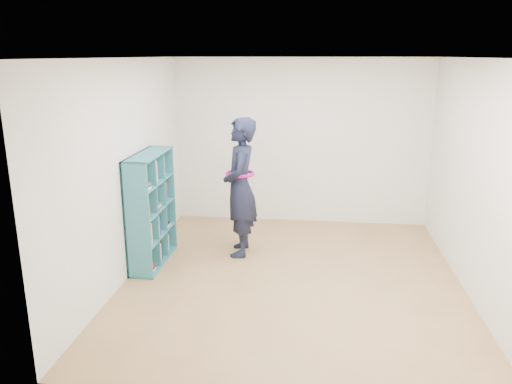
# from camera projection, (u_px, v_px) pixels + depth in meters

# --- Properties ---
(floor) EXTENTS (4.50, 4.50, 0.00)m
(floor) POSITION_uv_depth(u_px,v_px,m) (292.00, 279.00, 6.06)
(floor) COLOR #936A43
(floor) RESTS_ON ground
(ceiling) EXTENTS (4.50, 4.50, 0.00)m
(ceiling) POSITION_uv_depth(u_px,v_px,m) (297.00, 58.00, 5.37)
(ceiling) COLOR white
(ceiling) RESTS_ON wall_back
(wall_left) EXTENTS (0.02, 4.50, 2.60)m
(wall_left) POSITION_uv_depth(u_px,v_px,m) (127.00, 170.00, 5.95)
(wall_left) COLOR silver
(wall_left) RESTS_ON floor
(wall_right) EXTENTS (0.02, 4.50, 2.60)m
(wall_right) POSITION_uv_depth(u_px,v_px,m) (476.00, 180.00, 5.48)
(wall_right) COLOR silver
(wall_right) RESTS_ON floor
(wall_back) EXTENTS (4.00, 0.02, 2.60)m
(wall_back) POSITION_uv_depth(u_px,v_px,m) (301.00, 142.00, 7.87)
(wall_back) COLOR silver
(wall_back) RESTS_ON floor
(wall_front) EXTENTS (4.00, 0.02, 2.60)m
(wall_front) POSITION_uv_depth(u_px,v_px,m) (280.00, 248.00, 3.56)
(wall_front) COLOR silver
(wall_front) RESTS_ON floor
(bookshelf) EXTENTS (0.32, 1.09, 1.45)m
(bookshelf) POSITION_uv_depth(u_px,v_px,m) (149.00, 211.00, 6.38)
(bookshelf) COLOR #286C7D
(bookshelf) RESTS_ON floor
(person) EXTENTS (0.50, 0.71, 1.86)m
(person) POSITION_uv_depth(u_px,v_px,m) (240.00, 187.00, 6.62)
(person) COLOR black
(person) RESTS_ON floor
(smartphone) EXTENTS (0.04, 0.11, 0.14)m
(smartphone) POSITION_uv_depth(u_px,v_px,m) (231.00, 177.00, 6.67)
(smartphone) COLOR silver
(smartphone) RESTS_ON person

